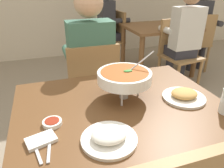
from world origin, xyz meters
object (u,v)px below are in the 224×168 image
sauce_dish (52,122)px  patron_bg_middle (199,23)px  chair_diner_main (92,86)px  patron_bg_left (108,21)px  curry_bowl (124,77)px  appetizer_plate (184,95)px  chair_bg_middle (196,40)px  diner_main (90,59)px  dining_table_far (159,35)px  chair_bg_left (113,36)px  rice_plate (109,137)px  dining_table_main (120,121)px  chair_bg_right (177,50)px  patron_bg_right (184,34)px

sauce_dish → patron_bg_middle: bearing=39.5°
chair_diner_main → patron_bg_left: 1.88m
curry_bowl → appetizer_plate: bearing=-20.4°
sauce_dish → chair_bg_middle: size_ratio=0.10×
diner_main → curry_bowl: diner_main is taller
patron_bg_left → chair_bg_middle: bearing=-29.6°
dining_table_far → chair_bg_left: chair_bg_left is taller
dining_table_far → sauce_dish: bearing=-130.8°
chair_diner_main → curry_bowl: curry_bowl is taller
patron_bg_left → dining_table_far: bearing=-42.6°
diner_main → chair_bg_middle: (1.90, 1.01, -0.24)m
chair_diner_main → diner_main: (0.00, 0.03, 0.24)m
chair_diner_main → sauce_dish: size_ratio=10.00×
diner_main → rice_plate: (-0.15, -1.01, 0.02)m
dining_table_main → chair_bg_left: (0.75, 2.40, -0.11)m
chair_bg_right → chair_bg_left: bearing=120.1°
chair_bg_left → diner_main: bearing=-114.5°
chair_bg_middle → patron_bg_left: 1.41m
rice_plate → appetizer_plate: 0.55m
curry_bowl → patron_bg_left: (0.65, 2.38, -0.12)m
chair_bg_right → diner_main: bearing=-153.3°
rice_plate → patron_bg_middle: 3.01m
dining_table_main → patron_bg_middle: size_ratio=0.86×
rice_plate → chair_bg_middle: size_ratio=0.27×
appetizer_plate → chair_bg_left: 2.50m
appetizer_plate → chair_bg_left: size_ratio=0.27×
chair_bg_left → chair_bg_right: size_ratio=1.00×
appetizer_plate → patron_bg_middle: size_ratio=0.18×
chair_bg_right → patron_bg_middle: patron_bg_middle is taller
diner_main → patron_bg_middle: bearing=29.4°
appetizer_plate → chair_bg_middle: chair_bg_middle is taller
curry_bowl → patron_bg_left: bearing=74.7°
rice_plate → patron_bg_right: size_ratio=0.18×
chair_diner_main → dining_table_far: chair_diner_main is taller
curry_bowl → chair_bg_middle: (1.86, 1.69, -0.36)m
diner_main → patron_bg_left: same height
dining_table_far → appetizer_plate: bearing=-116.2°
chair_bg_left → patron_bg_left: (-0.06, 0.04, 0.24)m
chair_diner_main → sauce_dish: 0.90m
curry_bowl → patron_bg_middle: patron_bg_middle is taller
chair_bg_left → dining_table_far: bearing=-43.2°
chair_diner_main → diner_main: diner_main is taller
patron_bg_left → dining_table_main: bearing=-105.8°
patron_bg_middle → diner_main: bearing=-150.6°
chair_diner_main → curry_bowl: (0.04, -0.65, 0.36)m
chair_diner_main → rice_plate: chair_diner_main is taller
chair_diner_main → chair_bg_middle: 2.17m
dining_table_main → appetizer_plate: 0.39m
patron_bg_right → chair_bg_left: bearing=117.6°
chair_diner_main → chair_bg_middle: size_ratio=1.00×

